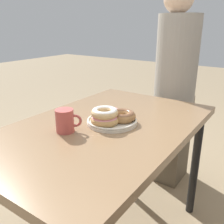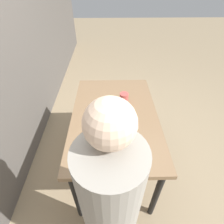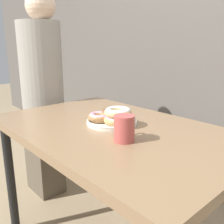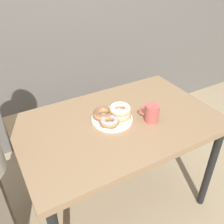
# 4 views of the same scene
# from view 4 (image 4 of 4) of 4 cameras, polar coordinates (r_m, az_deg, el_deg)

# --- Properties ---
(ground_plane) EXTENTS (14.00, 14.00, 0.00)m
(ground_plane) POSITION_cam_4_polar(r_m,az_deg,el_deg) (1.97, 3.40, -22.21)
(ground_plane) COLOR #937F60
(dining_table) EXTENTS (1.21, 0.77, 0.75)m
(dining_table) POSITION_cam_4_polar(r_m,az_deg,el_deg) (1.55, 1.51, -4.44)
(dining_table) COLOR #846647
(dining_table) RESTS_ON ground_plane
(donut_plate) EXTENTS (0.27, 0.25, 0.09)m
(donut_plate) POSITION_cam_4_polar(r_m,az_deg,el_deg) (1.48, 0.19, -0.70)
(donut_plate) COLOR silver
(donut_plate) RESTS_ON dining_table
(coffee_mug) EXTENTS (0.09, 0.11, 0.11)m
(coffee_mug) POSITION_cam_4_polar(r_m,az_deg,el_deg) (1.49, 9.04, -0.18)
(coffee_mug) COLOR #B74C47
(coffee_mug) RESTS_ON dining_table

